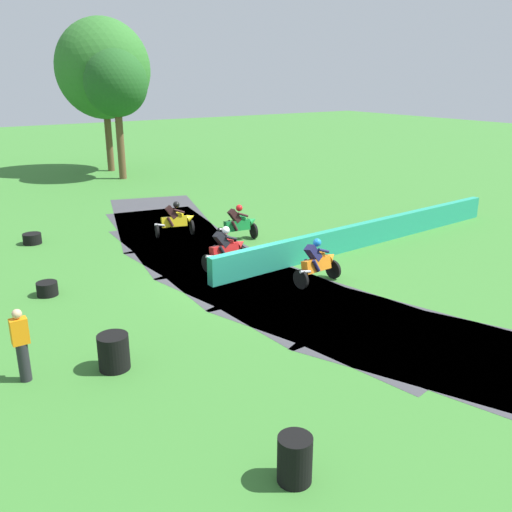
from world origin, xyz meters
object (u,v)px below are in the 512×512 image
Objects in this scene: motorcycle_chase_green at (239,224)px; tire_stack_near at (32,239)px; tire_stack_mid_a at (47,289)px; motorcycle_trailing_red at (226,248)px; motorcycle_lead_yellow at (176,220)px; tire_stack_mid_b at (114,352)px; tire_stack_far at (295,459)px; track_marshal at (21,345)px; motorcycle_fourth_orange at (318,262)px.

tire_stack_near is (-6.81, 3.95, -0.46)m from motorcycle_chase_green.
motorcycle_trailing_red is at bearing -7.88° from tire_stack_mid_a.
tire_stack_mid_b is at bearing -123.32° from motorcycle_lead_yellow.
motorcycle_chase_green is 2.84× the size of tire_stack_mid_a.
tire_stack_far is at bearing -108.57° from motorcycle_lead_yellow.
tire_stack_mid_a is at bearing -98.51° from tire_stack_near.
tire_stack_mid_b reaches higher than tire_stack_near.
tire_stack_far is (1.28, -10.18, 0.20)m from tire_stack_mid_a.
motorcycle_lead_yellow is 2.58m from motorcycle_chase_green.
track_marshal reaches higher than tire_stack_far.
motorcycle_lead_yellow is at bearing 71.43° from tire_stack_far.
motorcycle_lead_yellow is at bearing 132.87° from motorcycle_chase_green.
motorcycle_fourth_orange reaches higher than tire_stack_mid_b.
motorcycle_fourth_orange is 7.30m from tire_stack_mid_b.
motorcycle_chase_green is at bearing 12.35° from tire_stack_mid_a.
motorcycle_fourth_orange is 8.92m from track_marshal.
motorcycle_chase_green reaches higher than motorcycle_trailing_red.
track_marshal reaches higher than motorcycle_fourth_orange.
tire_stack_mid_a is at bearing -148.81° from motorcycle_lead_yellow.
tire_stack_near is at bearing 124.96° from motorcycle_fourth_orange.
tire_stack_mid_b is 0.49× the size of track_marshal.
motorcycle_fourth_orange reaches higher than tire_stack_far.
motorcycle_chase_green is 5.25m from motorcycle_fourth_orange.
track_marshal reaches higher than tire_stack_mid_a.
tire_stack_mid_b is 1.00× the size of tire_stack_far.
tire_stack_mid_b is (-0.70, -10.80, 0.20)m from tire_stack_near.
tire_stack_mid_a is at bearing 97.16° from tire_stack_far.
tire_stack_near is at bearing 76.61° from track_marshal.
motorcycle_trailing_red is 8.00m from tire_stack_near.
motorcycle_chase_green is (1.76, -1.89, 0.00)m from motorcycle_lead_yellow.
tire_stack_mid_a is (-7.65, -1.68, -0.46)m from motorcycle_chase_green.
motorcycle_lead_yellow is 1.02× the size of motorcycle_fourth_orange.
track_marshal reaches higher than motorcycle_chase_green.
tire_stack_near is (-6.42, 9.18, -0.45)m from motorcycle_fourth_orange.
motorcycle_lead_yellow is 6.91m from tire_stack_mid_a.
track_marshal is at bearing 117.30° from tire_stack_far.
motorcycle_chase_green is 3.19m from motorcycle_trailing_red.
motorcycle_lead_yellow is 1.02× the size of motorcycle_trailing_red.
tire_stack_near is at bearing 81.49° from tire_stack_mid_a.
motorcycle_lead_yellow reaches higher than tire_stack_near.
motorcycle_trailing_red is 2.10× the size of tire_stack_far.
motorcycle_chase_green is 10.18m from tire_stack_mid_b.
motorcycle_lead_yellow is 2.84× the size of tire_stack_mid_a.
tire_stack_mid_a is 0.75× the size of tire_stack_mid_b.
motorcycle_chase_green reaches higher than tire_stack_mid_b.
motorcycle_lead_yellow is 5.47m from tire_stack_near.
motorcycle_fourth_orange is (-0.40, -5.23, -0.01)m from motorcycle_chase_green.
motorcycle_chase_green is 2.51× the size of tire_stack_near.
motorcycle_lead_yellow is 1.05× the size of track_marshal.
motorcycle_trailing_red is 5.70m from tire_stack_mid_a.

